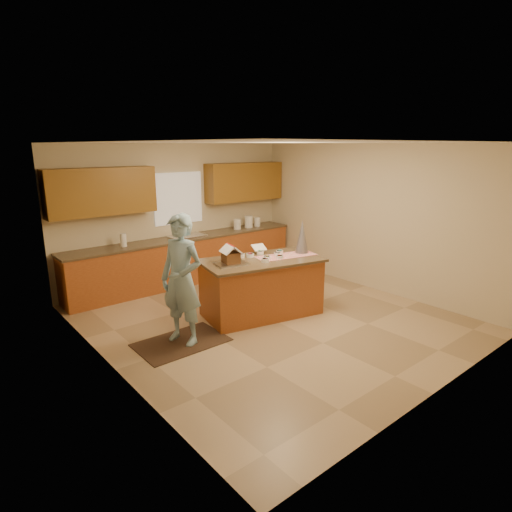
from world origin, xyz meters
The scene contains 28 objects.
floor centered at (0.00, 0.00, 0.00)m, with size 5.50×5.50×0.00m, color tan.
ceiling centered at (0.00, 0.00, 2.70)m, with size 5.50×5.50×0.00m, color silver.
wall_back centered at (0.00, 2.75, 1.35)m, with size 5.50×5.50×0.00m, color beige.
wall_front centered at (0.00, -2.75, 1.35)m, with size 5.50×5.50×0.00m, color beige.
wall_left centered at (-2.50, 0.00, 1.35)m, with size 5.50×5.50×0.00m, color beige.
wall_right centered at (2.50, 0.00, 1.35)m, with size 5.50×5.50×0.00m, color beige.
stone_accent centered at (-2.48, -0.80, 1.25)m, with size 2.50×2.50×0.00m, color gray.
window_curtain centered at (0.00, 2.72, 1.65)m, with size 1.05×0.03×1.00m, color white.
back_counter_base centered at (0.00, 2.45, 0.44)m, with size 4.80×0.60×0.88m, color #A55622.
back_counter_top centered at (0.00, 2.45, 0.90)m, with size 4.85×0.63×0.04m, color brown.
upper_cabinet_left centered at (-1.55, 2.57, 1.90)m, with size 1.85×0.35×0.80m, color #8E611E.
upper_cabinet_right centered at (1.55, 2.57, 1.90)m, with size 1.85×0.35×0.80m, color #8E611E.
sink centered at (0.00, 2.45, 0.89)m, with size 0.70×0.45×0.12m, color silver.
faucet centered at (0.00, 2.63, 1.06)m, with size 0.03×0.03×0.28m, color silver.
island_base centered at (0.03, 0.22, 0.44)m, with size 1.80×0.90×0.88m, color #A55622.
island_top centered at (0.03, 0.22, 0.90)m, with size 1.88×0.98×0.04m, color brown.
table_runner centered at (0.47, 0.12, 0.93)m, with size 1.00×0.36×0.01m, color red.
baking_tray centered at (-0.52, 0.29, 0.93)m, with size 0.46×0.34×0.03m, color silver.
cookbook centered at (0.26, 0.56, 1.01)m, with size 0.22×0.02×0.18m, color white.
tinsel_tree centered at (0.81, 0.10, 1.20)m, with size 0.22×0.22×0.55m, color silver.
rug centered at (-1.51, 0.13, 0.01)m, with size 1.22×0.79×0.01m, color black.
boy centered at (-1.46, 0.13, 0.91)m, with size 0.65×0.43×1.79m, color #8BB4C5.
canister_a centered at (1.25, 2.45, 1.03)m, with size 0.16×0.16×0.21m, color white.
canister_b centered at (1.56, 2.45, 1.05)m, with size 0.18×0.18×0.25m, color white.
canister_c centered at (1.80, 2.45, 1.02)m, with size 0.14×0.14×0.20m, color white.
paper_towel centered at (-1.29, 2.45, 1.04)m, with size 0.11×0.11×0.23m, color white.
gingerbread_house centered at (-0.52, 0.29, 1.05)m, with size 0.33×0.33×0.28m.
candy_bowls centered at (0.15, 0.28, 0.95)m, with size 0.75×0.59×0.06m.
Camera 1 is at (-4.16, -4.68, 2.66)m, focal length 29.72 mm.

